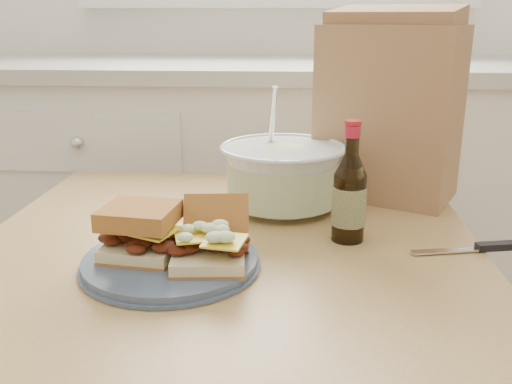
# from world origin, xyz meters

# --- Properties ---
(cabinet_run) EXTENTS (2.50, 0.64, 0.94)m
(cabinet_run) POSITION_xyz_m (-0.00, 1.70, 0.47)
(cabinet_run) COLOR silver
(cabinet_run) RESTS_ON ground
(dining_table) EXTENTS (0.86, 0.86, 0.71)m
(dining_table) POSITION_xyz_m (-0.04, 0.83, 0.60)
(dining_table) COLOR tan
(dining_table) RESTS_ON ground
(plate) EXTENTS (0.26, 0.26, 0.02)m
(plate) POSITION_xyz_m (-0.11, 0.73, 0.72)
(plate) COLOR #41516A
(plate) RESTS_ON dining_table
(sandwich_left) EXTENTS (0.12, 0.11, 0.08)m
(sandwich_left) POSITION_xyz_m (-0.16, 0.73, 0.76)
(sandwich_left) COLOR beige
(sandwich_left) RESTS_ON plate
(sandwich_right) EXTENTS (0.11, 0.15, 0.09)m
(sandwich_right) POSITION_xyz_m (-0.05, 0.72, 0.75)
(sandwich_right) COLOR beige
(sandwich_right) RESTS_ON plate
(coleslaw_bowl) EXTENTS (0.24, 0.24, 0.24)m
(coleslaw_bowl) POSITION_xyz_m (0.05, 1.02, 0.77)
(coleslaw_bowl) COLOR silver
(coleslaw_bowl) RESTS_ON dining_table
(beer_bottle) EXTENTS (0.06, 0.06, 0.21)m
(beer_bottle) POSITION_xyz_m (0.16, 0.86, 0.78)
(beer_bottle) COLOR black
(beer_bottle) RESTS_ON dining_table
(knife) EXTENTS (0.18, 0.05, 0.01)m
(knife) POSITION_xyz_m (0.38, 0.83, 0.71)
(knife) COLOR silver
(knife) RESTS_ON dining_table
(paper_bag) EXTENTS (0.32, 0.27, 0.35)m
(paper_bag) POSITION_xyz_m (0.26, 1.12, 0.88)
(paper_bag) COLOR #9C6B4B
(paper_bag) RESTS_ON dining_table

